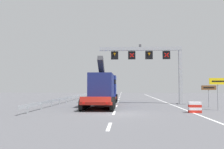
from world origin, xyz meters
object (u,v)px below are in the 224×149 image
at_px(exit_sign_yellow, 218,86).
at_px(tourist_info_sign_brown, 209,91).
at_px(crash_barrier_striped, 195,107).
at_px(overhead_lane_gantry, 152,58).
at_px(heavy_haul_truck_red, 104,88).

xyz_separation_m(exit_sign_yellow, tourist_info_sign_brown, (0.29, 3.00, -0.51)).
bearing_deg(exit_sign_yellow, crash_barrier_striped, -144.76).
height_order(overhead_lane_gantry, crash_barrier_striped, overhead_lane_gantry).
bearing_deg(tourist_info_sign_brown, overhead_lane_gantry, 141.39).
height_order(heavy_haul_truck_red, exit_sign_yellow, heavy_haul_truck_red).
height_order(overhead_lane_gantry, heavy_haul_truck_red, overhead_lane_gantry).
bearing_deg(exit_sign_yellow, tourist_info_sign_brown, 84.53).
relative_size(tourist_info_sign_brown, crash_barrier_striped, 2.23).
xyz_separation_m(overhead_lane_gantry, exit_sign_yellow, (5.08, -7.29, -3.49)).
distance_m(overhead_lane_gantry, tourist_info_sign_brown, 7.95).
bearing_deg(overhead_lane_gantry, exit_sign_yellow, -55.10).
height_order(heavy_haul_truck_red, tourist_info_sign_brown, heavy_haul_truck_red).
distance_m(tourist_info_sign_brown, crash_barrier_striped, 5.89).
height_order(exit_sign_yellow, tourist_info_sign_brown, exit_sign_yellow).
relative_size(overhead_lane_gantry, tourist_info_sign_brown, 4.61).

